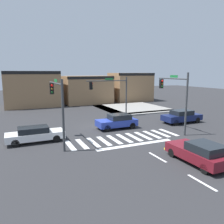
# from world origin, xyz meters

# --- Properties ---
(ground_plane) EXTENTS (120.00, 120.00, 0.00)m
(ground_plane) POSITION_xyz_m (0.00, 0.00, 0.00)
(ground_plane) COLOR #2B2B2D
(crosswalk_near) EXTENTS (10.19, 2.79, 0.01)m
(crosswalk_near) POSITION_xyz_m (-0.00, -4.50, 0.00)
(crosswalk_near) COLOR silver
(crosswalk_near) RESTS_ON ground_plane
(lane_markings) EXTENTS (6.80, 20.25, 0.01)m
(lane_markings) POSITION_xyz_m (1.11, -12.02, 0.00)
(lane_markings) COLOR white
(lane_markings) RESTS_ON ground_plane
(bike_detector_marking) EXTENTS (1.06, 1.06, 0.01)m
(bike_detector_marking) POSITION_xyz_m (1.92, -8.57, 0.00)
(bike_detector_marking) COLOR yellow
(bike_detector_marking) RESTS_ON ground_plane
(curb_corner_northeast) EXTENTS (10.00, 10.60, 0.15)m
(curb_corner_northeast) POSITION_xyz_m (8.49, 9.42, 0.07)
(curb_corner_northeast) COLOR gray
(curb_corner_northeast) RESTS_ON ground_plane
(storefront_row) EXTENTS (27.31, 6.77, 6.00)m
(storefront_row) POSITION_xyz_m (2.98, 19.10, 2.84)
(storefront_row) COLOR #93704C
(storefront_row) RESTS_ON ground_plane
(traffic_signal_southeast) EXTENTS (0.32, 4.32, 5.78)m
(traffic_signal_southeast) POSITION_xyz_m (5.58, -4.31, 3.88)
(traffic_signal_southeast) COLOR #383A3D
(traffic_signal_southeast) RESTS_ON ground_plane
(traffic_signal_northeast) EXTENTS (5.67, 0.32, 5.21)m
(traffic_signal_northeast) POSITION_xyz_m (2.91, 5.00, 3.61)
(traffic_signal_northeast) COLOR #383A3D
(traffic_signal_northeast) RESTS_ON ground_plane
(traffic_signal_southwest) EXTENTS (0.32, 5.15, 5.33)m
(traffic_signal_southwest) POSITION_xyz_m (-5.60, -3.67, 3.72)
(traffic_signal_southwest) COLOR #383A3D
(traffic_signal_southwest) RESTS_ON ground_plane
(car_blue) EXTENTS (4.15, 1.86, 1.49)m
(car_blue) POSITION_xyz_m (0.98, -1.02, 0.76)
(car_blue) COLOR #23389E
(car_blue) RESTS_ON ground_plane
(car_navy) EXTENTS (4.60, 1.93, 1.48)m
(car_navy) POSITION_xyz_m (8.96, -1.67, 0.76)
(car_navy) COLOR #141E4C
(car_navy) RESTS_ON ground_plane
(car_white) EXTENTS (4.69, 1.71, 1.32)m
(car_white) POSITION_xyz_m (-7.34, -2.42, 0.69)
(car_white) COLOR white
(car_white) RESTS_ON ground_plane
(car_maroon) EXTENTS (1.91, 4.28, 1.45)m
(car_maroon) POSITION_xyz_m (1.81, -11.48, 0.73)
(car_maroon) COLOR maroon
(car_maroon) RESTS_ON ground_plane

